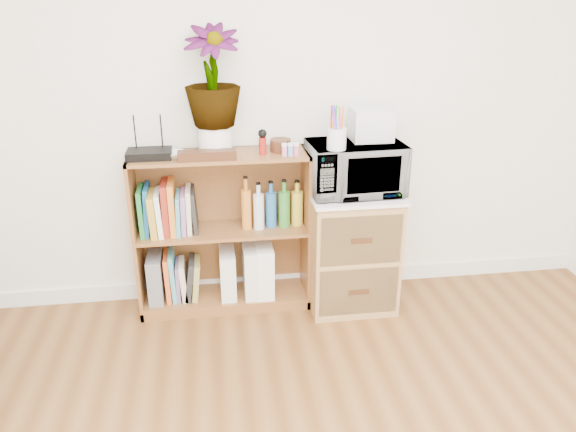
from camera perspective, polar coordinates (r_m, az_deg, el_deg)
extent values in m
cube|color=white|center=(3.63, -0.84, -6.61)|extent=(4.00, 0.02, 0.10)
cube|color=brown|center=(3.30, -6.62, -1.69)|extent=(1.00, 0.30, 0.95)
cube|color=#9E7542|center=(3.38, 6.36, -3.41)|extent=(0.50, 0.45, 0.70)
imported|color=white|center=(3.18, 6.79, 4.88)|extent=(0.54, 0.38, 0.29)
cylinder|color=white|center=(2.99, 4.96, 7.81)|extent=(0.10, 0.10, 0.11)
cube|color=silver|center=(3.19, 8.44, 9.20)|extent=(0.22, 0.19, 0.18)
cube|color=black|center=(3.12, -13.91, 6.15)|extent=(0.24, 0.16, 0.04)
imported|color=white|center=(3.11, -11.62, 6.14)|extent=(0.13, 0.13, 0.03)
cylinder|color=white|center=(3.13, -7.40, 7.70)|extent=(0.18, 0.18, 0.15)
imported|color=#327F36|center=(3.06, -7.72, 13.88)|extent=(0.30, 0.30, 0.53)
cube|color=#341B0E|center=(3.03, -8.21, 6.14)|extent=(0.31, 0.08, 0.05)
cylinder|color=maroon|center=(3.09, -2.59, 7.12)|extent=(0.04, 0.04, 0.09)
cylinder|color=#3C1C10|center=(3.16, -0.79, 7.20)|extent=(0.12, 0.12, 0.07)
cube|color=pink|center=(3.07, 0.25, 6.64)|extent=(0.11, 0.04, 0.06)
cube|color=slate|center=(3.43, -13.27, -6.08)|extent=(0.08, 0.23, 0.28)
cube|color=white|center=(3.40, -6.14, -5.77)|extent=(0.09, 0.23, 0.29)
cube|color=white|center=(3.40, -3.71, -5.47)|extent=(0.10, 0.25, 0.31)
cube|color=white|center=(3.41, -2.45, -5.33)|extent=(0.10, 0.25, 0.32)
cube|color=#217B38|center=(3.26, -14.63, 0.48)|extent=(0.03, 0.20, 0.27)
cube|color=#17558A|center=(3.25, -14.13, 0.57)|extent=(0.04, 0.20, 0.28)
cube|color=gold|center=(3.26, -13.51, 0.34)|extent=(0.04, 0.20, 0.25)
cube|color=white|center=(3.25, -12.89, 0.42)|extent=(0.04, 0.20, 0.25)
cube|color=maroon|center=(3.24, -12.32, 0.83)|extent=(0.03, 0.20, 0.30)
cube|color=orange|center=(3.24, -11.66, 0.92)|extent=(0.03, 0.20, 0.30)
cube|color=teal|center=(3.25, -11.06, 0.35)|extent=(0.03, 0.20, 0.23)
cube|color=#966CA3|center=(3.24, -10.56, 0.41)|extent=(0.03, 0.20, 0.24)
cube|color=beige|center=(3.24, -10.03, 0.60)|extent=(0.03, 0.20, 0.26)
cube|color=black|center=(3.24, -9.52, 0.53)|extent=(0.03, 0.20, 0.24)
cylinder|color=orange|center=(3.23, -4.28, 1.33)|extent=(0.06, 0.06, 0.31)
cylinder|color=silver|center=(3.24, -3.04, 1.11)|extent=(0.06, 0.06, 0.27)
cylinder|color=#22629F|center=(3.25, -1.75, 1.15)|extent=(0.06, 0.06, 0.27)
cylinder|color=#358630|center=(3.26, -0.42, 1.28)|extent=(0.07, 0.07, 0.28)
cylinder|color=gold|center=(3.27, 0.94, 1.25)|extent=(0.07, 0.07, 0.26)
cylinder|color=#A1B1B4|center=(3.28, 2.34, 1.32)|extent=(0.07, 0.07, 0.26)
cube|color=#DC5C26|center=(3.42, -12.08, -6.02)|extent=(0.03, 0.19, 0.28)
cube|color=#48A0AE|center=(3.42, -11.57, -5.87)|extent=(0.04, 0.19, 0.30)
cube|color=slate|center=(3.43, -11.06, -6.38)|extent=(0.02, 0.19, 0.23)
cube|color=beige|center=(3.43, -10.54, -6.33)|extent=(0.05, 0.19, 0.23)
cube|color=#252525|center=(3.42, -9.93, -6.21)|extent=(0.07, 0.19, 0.24)
cube|color=#9C9448|center=(3.42, -9.31, -6.26)|extent=(0.06, 0.19, 0.23)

